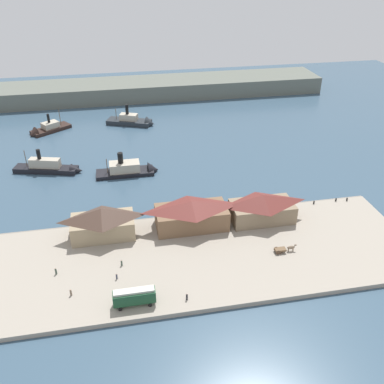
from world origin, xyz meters
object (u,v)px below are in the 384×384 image
Objects in this scene: pedestrian_standing_center at (187,297)px; ferry_departing_north at (132,169)px; pedestrian_walking_east at (71,293)px; ferry_shed_customs_shed at (191,214)px; mooring_post_west at (314,202)px; mooring_post_center_east at (347,199)px; ferry_shed_west_terminal at (262,207)px; ferry_outer_harbor at (46,130)px; horse_cart at (284,249)px; pedestrian_near_west_shed at (122,263)px; ferry_shed_east_terminal at (102,222)px; mooring_post_east at (336,200)px; ferry_near_quay at (52,168)px; pedestrian_by_tram at (117,277)px; street_tram at (134,296)px; pedestrian_near_east_shed at (56,271)px; ferry_approaching_west at (135,121)px.

ferry_departing_north is (-7.37, 62.89, -0.40)m from pedestrian_standing_center.
ferry_shed_customs_shed is at bearing 34.22° from pedestrian_walking_east.
mooring_post_center_east is at bearing -1.26° from mooring_post_west.
ferry_outer_harbor is at bearing 129.44° from ferry_shed_west_terminal.
ferry_shed_customs_shed is 3.44× the size of horse_cart.
ferry_shed_west_terminal is at bearing -47.69° from ferry_departing_north.
ferry_departing_north reaches higher than pedestrian_near_west_shed.
ferry_shed_east_terminal is 68.23m from mooring_post_east.
ferry_shed_east_terminal is at bearing 106.79° from pedestrian_near_west_shed.
ferry_shed_west_terminal is at bearing -35.61° from ferry_near_quay.
horse_cart is 41.23m from pedestrian_by_tram.
street_tram is 72.48m from ferry_near_quay.
mooring_post_east is (65.34, 22.08, -0.25)m from pedestrian_by_tram.
pedestrian_near_east_shed is 1.96× the size of mooring_post_center_east.
ferry_departing_north is (7.18, 53.44, -0.33)m from pedestrian_by_tram.
ferry_shed_west_terminal is at bearing 35.03° from street_tram.
ferry_shed_east_terminal reaches higher than ferry_shed_customs_shed.
mooring_post_east is 3.38m from mooring_post_center_east.
horse_cart is (20.48, -15.29, -3.06)m from ferry_shed_customs_shed.
ferry_outer_harbor reaches higher than mooring_post_east.
pedestrian_near_east_shed reaches higher than mooring_post_west.
mooring_post_east is 7.07m from mooring_post_west.
pedestrian_near_east_shed is at bearing 177.74° from horse_cart.
pedestrian_near_east_shed is 0.08× the size of ferry_departing_north.
ferry_shed_west_terminal is 18.93m from mooring_post_west.
street_tram is 0.37× the size of ferry_near_quay.
pedestrian_walking_east is at bearing -173.79° from horse_cart.
horse_cart is at bearing -130.83° from mooring_post_west.
ferry_shed_west_terminal is 37.10m from pedestrian_standing_center.
ferry_shed_customs_shed is 11.72× the size of pedestrian_near_west_shed.
horse_cart is at bearing 16.23° from street_tram.
street_tram is at bearing -21.95° from pedestrian_walking_east.
ferry_departing_north reaches higher than mooring_post_center_east.
horse_cart is 6.26× the size of mooring_post_east.
ferry_shed_east_terminal is 0.78× the size of ferry_departing_north.
mooring_post_west is at bearing 29.30° from street_tram.
mooring_post_east is (67.99, 4.36, -3.73)m from ferry_shed_east_terminal.
ferry_shed_customs_shed is at bearing -173.19° from mooring_post_west.
street_tram is 5.27× the size of pedestrian_walking_east.
ferry_outer_harbor is (-65.74, 79.91, -4.00)m from ferry_shed_west_terminal.
ferry_shed_customs_shed is 0.93× the size of ferry_departing_north.
pedestrian_near_east_shed is at bearing -168.09° from mooring_post_center_east.
ferry_near_quay is at bearing 95.96° from pedestrian_near_east_shed.
ferry_approaching_west reaches higher than ferry_near_quay.
ferry_outer_harbor is (-36.71, -1.87, -0.27)m from ferry_approaching_west.
ferry_near_quay reaches higher than pedestrian_near_east_shed.
ferry_departing_north is (32.59, -43.50, 0.38)m from ferry_outer_harbor.
pedestrian_by_tram is 0.09× the size of ferry_outer_harbor.
ferry_near_quay reaches higher than street_tram.
ferry_shed_west_terminal is 43.90m from pedestrian_by_tram.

